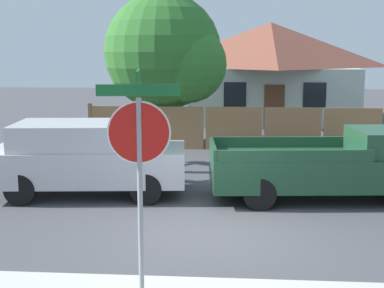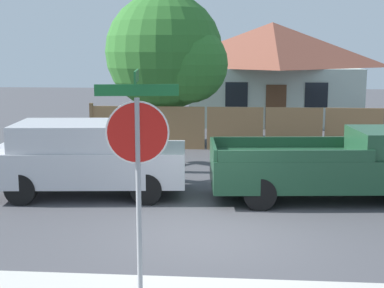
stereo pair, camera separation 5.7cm
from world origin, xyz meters
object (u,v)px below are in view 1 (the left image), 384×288
at_px(orange_pickup, 337,165).
at_px(stop_sign, 139,148).
at_px(oak_tree, 168,55).
at_px(house, 270,70).
at_px(red_suv, 88,156).

distance_m(orange_pickup, stop_sign, 7.00).
bearing_deg(stop_sign, oak_tree, 87.18).
height_order(house, stop_sign, house).
distance_m(house, orange_pickup, 14.93).
relative_size(oak_tree, red_suv, 1.17).
xyz_separation_m(house, orange_pickup, (0.59, -14.82, -1.70)).
height_order(oak_tree, red_suv, oak_tree).
bearing_deg(stop_sign, orange_pickup, 49.44).
relative_size(house, stop_sign, 2.59).
bearing_deg(house, oak_tree, -119.76).
bearing_deg(orange_pickup, oak_tree, 118.37).
bearing_deg(oak_tree, stop_sign, -84.89).
relative_size(red_suv, orange_pickup, 0.86).
bearing_deg(red_suv, orange_pickup, -4.96).
distance_m(red_suv, orange_pickup, 5.98).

